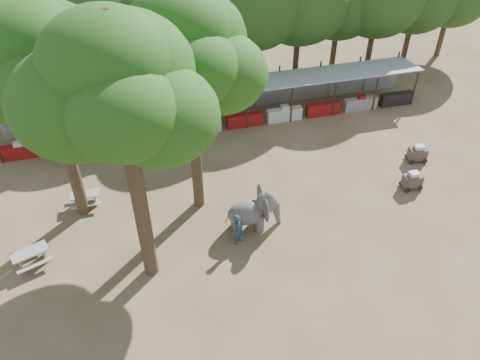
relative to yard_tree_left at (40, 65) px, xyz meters
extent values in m
plane|color=brown|center=(9.13, -7.19, -8.20)|extent=(100.00, 100.00, 0.00)
cube|color=#94959B|center=(9.13, 6.81, -5.70)|extent=(28.00, 2.99, 0.39)
cylinder|color=#2D2319|center=(-3.47, 5.46, -7.00)|extent=(0.12, 0.12, 2.40)
cylinder|color=#2D2319|center=(-3.47, 8.16, -6.80)|extent=(0.12, 0.12, 2.80)
cube|color=maroon|center=(-3.47, 5.71, -7.75)|extent=(2.38, 0.50, 0.90)
cube|color=gray|center=(-3.47, 8.11, -7.20)|extent=(2.52, 0.12, 2.00)
cylinder|color=#2D2319|center=(-0.67, 5.46, -7.00)|extent=(0.12, 0.12, 2.40)
cylinder|color=#2D2319|center=(-0.67, 8.16, -6.80)|extent=(0.12, 0.12, 2.80)
cube|color=black|center=(-0.67, 5.71, -7.75)|extent=(2.38, 0.50, 0.90)
cube|color=gray|center=(-0.67, 8.11, -7.20)|extent=(2.52, 0.12, 2.00)
cylinder|color=#2D2319|center=(2.13, 5.46, -7.00)|extent=(0.12, 0.12, 2.40)
cylinder|color=#2D2319|center=(2.13, 8.16, -6.80)|extent=(0.12, 0.12, 2.80)
cube|color=silver|center=(2.13, 5.71, -7.75)|extent=(2.38, 0.50, 0.90)
cube|color=gray|center=(2.13, 8.11, -7.20)|extent=(2.52, 0.12, 2.00)
cylinder|color=#2D2319|center=(4.93, 5.46, -7.00)|extent=(0.12, 0.12, 2.40)
cylinder|color=#2D2319|center=(4.93, 8.16, -6.80)|extent=(0.12, 0.12, 2.80)
cube|color=black|center=(4.93, 5.71, -7.75)|extent=(2.38, 0.50, 0.90)
cube|color=gray|center=(4.93, 8.11, -7.20)|extent=(2.52, 0.12, 2.00)
cylinder|color=#2D2319|center=(7.73, 5.46, -7.00)|extent=(0.12, 0.12, 2.40)
cylinder|color=#2D2319|center=(7.73, 8.16, -6.80)|extent=(0.12, 0.12, 2.80)
cube|color=silver|center=(7.73, 5.71, -7.75)|extent=(2.38, 0.50, 0.90)
cube|color=gray|center=(7.73, 8.11, -7.20)|extent=(2.52, 0.12, 2.00)
cylinder|color=#2D2319|center=(10.53, 5.46, -7.00)|extent=(0.12, 0.12, 2.40)
cylinder|color=#2D2319|center=(10.53, 8.16, -6.80)|extent=(0.12, 0.12, 2.80)
cube|color=maroon|center=(10.53, 5.71, -7.75)|extent=(2.38, 0.50, 0.90)
cube|color=gray|center=(10.53, 8.11, -7.20)|extent=(2.52, 0.12, 2.00)
cylinder|color=#2D2319|center=(13.33, 5.46, -7.00)|extent=(0.12, 0.12, 2.40)
cylinder|color=#2D2319|center=(13.33, 8.16, -6.80)|extent=(0.12, 0.12, 2.80)
cube|color=silver|center=(13.33, 5.71, -7.75)|extent=(2.38, 0.50, 0.90)
cube|color=gray|center=(13.33, 8.11, -7.20)|extent=(2.52, 0.12, 2.00)
cylinder|color=#2D2319|center=(16.13, 5.46, -7.00)|extent=(0.12, 0.12, 2.40)
cylinder|color=#2D2319|center=(16.13, 8.16, -6.80)|extent=(0.12, 0.12, 2.80)
cube|color=maroon|center=(16.13, 5.71, -7.75)|extent=(2.38, 0.50, 0.90)
cube|color=gray|center=(16.13, 8.11, -7.20)|extent=(2.52, 0.12, 2.00)
cylinder|color=#2D2319|center=(18.93, 5.46, -7.00)|extent=(0.12, 0.12, 2.40)
cylinder|color=#2D2319|center=(18.93, 8.16, -6.80)|extent=(0.12, 0.12, 2.80)
cube|color=gray|center=(18.93, 5.71, -7.75)|extent=(2.38, 0.50, 0.90)
cube|color=gray|center=(18.93, 8.11, -7.20)|extent=(2.52, 0.12, 2.00)
cylinder|color=#2D2319|center=(21.73, 5.46, -7.00)|extent=(0.12, 0.12, 2.40)
cylinder|color=#2D2319|center=(21.73, 8.16, -6.80)|extent=(0.12, 0.12, 2.80)
cube|color=black|center=(21.73, 5.71, -7.75)|extent=(2.38, 0.50, 0.90)
cube|color=gray|center=(21.73, 8.11, -7.20)|extent=(2.52, 0.12, 2.00)
cylinder|color=#332316|center=(0.13, -0.19, -3.60)|extent=(0.60, 0.60, 9.20)
cone|color=#332316|center=(0.13, -0.19, 1.00)|extent=(0.57, 0.57, 2.88)
ellipsoid|color=#13440C|center=(-1.27, 0.11, -0.38)|extent=(4.80, 4.80, 3.94)
ellipsoid|color=#13440C|center=(1.33, -0.79, -0.78)|extent=(4.20, 4.20, 3.44)
ellipsoid|color=#13440C|center=(0.33, 0.91, 0.22)|extent=(5.20, 5.20, 4.26)
ellipsoid|color=#13440C|center=(0.13, -1.49, -0.08)|extent=(3.80, 3.80, 3.12)
ellipsoid|color=#13440C|center=(-0.17, 0.01, 1.02)|extent=(4.40, 4.40, 3.61)
cylinder|color=#332316|center=(3.13, -5.19, -3.00)|extent=(0.64, 0.64, 10.40)
cone|color=#332316|center=(3.13, -5.19, 2.20)|extent=(0.61, 0.61, 3.25)
ellipsoid|color=#13440C|center=(1.73, -4.89, 0.64)|extent=(4.80, 4.80, 3.94)
ellipsoid|color=#13440C|center=(4.33, -5.79, 0.24)|extent=(4.20, 4.20, 3.44)
ellipsoid|color=#13440C|center=(3.33, -4.09, 1.24)|extent=(5.20, 5.20, 4.26)
ellipsoid|color=#13440C|center=(3.13, -6.49, 0.94)|extent=(3.80, 3.80, 3.12)
ellipsoid|color=#13440C|center=(2.83, -4.99, 2.04)|extent=(4.40, 4.40, 3.61)
cylinder|color=#332316|center=(6.13, -1.19, -3.40)|extent=(0.56, 0.56, 9.60)
cone|color=#332316|center=(6.13, -1.19, 1.40)|extent=(0.53, 0.53, 3.00)
ellipsoid|color=#13440C|center=(4.73, -0.89, -0.04)|extent=(4.80, 4.80, 3.94)
ellipsoid|color=#13440C|center=(7.33, -1.79, -0.44)|extent=(4.20, 4.20, 3.44)
ellipsoid|color=#13440C|center=(6.33, -0.09, 0.56)|extent=(5.20, 5.20, 4.26)
ellipsoid|color=#13440C|center=(6.13, -2.49, 0.26)|extent=(3.80, 3.80, 3.12)
ellipsoid|color=#13440C|center=(5.83, -0.99, 1.36)|extent=(4.40, 4.40, 3.61)
cylinder|color=#332316|center=(-4.20, 11.81, -6.33)|extent=(0.44, 0.44, 3.74)
cylinder|color=#332316|center=(-0.87, 11.81, -6.33)|extent=(0.44, 0.44, 3.74)
ellipsoid|color=#14370E|center=(-0.87, 11.81, -2.68)|extent=(6.46, 5.95, 5.61)
cylinder|color=#332316|center=(2.47, 11.81, -6.33)|extent=(0.44, 0.44, 3.74)
ellipsoid|color=#14370E|center=(2.47, 11.81, -2.68)|extent=(6.46, 5.95, 5.61)
cylinder|color=#332316|center=(5.80, 11.81, -6.33)|extent=(0.44, 0.44, 3.74)
ellipsoid|color=#14370E|center=(5.80, 11.81, -2.68)|extent=(6.46, 5.95, 5.61)
cylinder|color=#332316|center=(9.13, 11.81, -6.33)|extent=(0.44, 0.44, 3.74)
ellipsoid|color=#14370E|center=(9.13, 11.81, -2.68)|extent=(6.46, 5.95, 5.61)
cylinder|color=#332316|center=(12.47, 11.81, -6.33)|extent=(0.44, 0.44, 3.74)
ellipsoid|color=#14370E|center=(12.47, 11.81, -2.68)|extent=(6.46, 5.95, 5.61)
cylinder|color=#332316|center=(15.80, 11.81, -6.33)|extent=(0.44, 0.44, 3.74)
ellipsoid|color=#14370E|center=(15.80, 11.81, -2.68)|extent=(6.46, 5.95, 5.61)
cylinder|color=#332316|center=(19.13, 11.81, -6.33)|extent=(0.44, 0.44, 3.74)
ellipsoid|color=#14370E|center=(19.13, 11.81, -2.68)|extent=(6.46, 5.95, 5.61)
cylinder|color=#332316|center=(22.47, 11.81, -6.33)|extent=(0.44, 0.44, 3.74)
cylinder|color=#332316|center=(25.80, 11.81, -6.33)|extent=(0.44, 0.44, 3.74)
cylinder|color=#332316|center=(29.13, 11.81, -6.33)|extent=(0.44, 0.44, 3.74)
ellipsoid|color=#4A4747|center=(8.14, -3.63, -7.15)|extent=(2.06, 1.25, 1.30)
cylinder|color=#4A4747|center=(7.57, -3.92, -7.65)|extent=(0.48, 0.48, 1.10)
cylinder|color=#4A4747|center=(7.59, -3.30, -7.65)|extent=(0.48, 0.48, 1.10)
cylinder|color=#4A4747|center=(8.68, -3.96, -7.65)|extent=(0.48, 0.48, 1.10)
cylinder|color=#4A4747|center=(8.70, -3.34, -7.65)|extent=(0.48, 0.48, 1.10)
ellipsoid|color=#4A4747|center=(9.09, -3.66, -6.68)|extent=(1.15, 0.94, 1.21)
ellipsoid|color=#4A4747|center=(8.88, -4.25, -6.65)|extent=(0.22, 1.00, 1.24)
ellipsoid|color=#4A4747|center=(8.93, -3.07, -6.65)|extent=(0.22, 1.00, 1.24)
cone|color=#4A4747|center=(9.68, -3.69, -7.52)|extent=(0.51, 0.51, 1.37)
imported|color=#26384C|center=(7.44, -4.46, -7.33)|extent=(0.73, 0.75, 1.75)
cube|color=gray|center=(-2.17, -3.34, -7.42)|extent=(1.78, 1.26, 0.06)
cube|color=gray|center=(-2.68, -3.52, -7.82)|extent=(0.32, 0.64, 0.75)
cube|color=gray|center=(-1.66, -3.15, -7.82)|extent=(0.32, 0.64, 0.75)
cube|color=gray|center=(-1.97, -3.89, -7.75)|extent=(1.61, 0.80, 0.05)
cube|color=gray|center=(-2.37, -2.78, -7.75)|extent=(1.61, 0.80, 0.05)
cube|color=gray|center=(0.28, 0.30, -7.48)|extent=(1.51, 0.72, 0.06)
cube|color=gray|center=(-0.22, 0.30, -7.85)|extent=(0.11, 0.60, 0.70)
cube|color=gray|center=(0.79, 0.29, -7.85)|extent=(0.11, 0.60, 0.70)
cube|color=gray|center=(0.28, -0.25, -7.78)|extent=(1.50, 0.27, 0.05)
cube|color=gray|center=(0.29, 0.85, -7.78)|extent=(1.50, 0.27, 0.05)
cube|color=#3D2E28|center=(17.84, -2.90, -7.70)|extent=(1.03, 0.64, 0.70)
cylinder|color=black|center=(17.42, -3.22, -8.05)|extent=(0.30, 0.07, 0.30)
cylinder|color=black|center=(18.23, -3.25, -8.05)|extent=(0.30, 0.07, 0.30)
cylinder|color=black|center=(17.45, -2.56, -8.05)|extent=(0.30, 0.07, 0.30)
cylinder|color=black|center=(18.25, -2.59, -8.05)|extent=(0.30, 0.07, 0.30)
cube|color=silver|center=(17.84, -2.90, -7.24)|extent=(0.52, 0.42, 0.25)
cube|color=#3D2E28|center=(19.50, -0.70, -7.69)|extent=(1.10, 0.75, 0.72)
cylinder|color=black|center=(19.05, -0.98, -8.05)|extent=(0.31, 0.10, 0.31)
cylinder|color=black|center=(19.86, -1.09, -8.05)|extent=(0.31, 0.10, 0.31)
cylinder|color=black|center=(19.14, -0.30, -8.05)|extent=(0.31, 0.10, 0.31)
cylinder|color=black|center=(19.95, -0.41, -8.05)|extent=(0.31, 0.10, 0.31)
cube|color=silver|center=(19.50, -0.70, -7.22)|extent=(0.57, 0.48, 0.26)
camera|label=1|loc=(3.43, -19.92, 8.58)|focal=35.00mm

